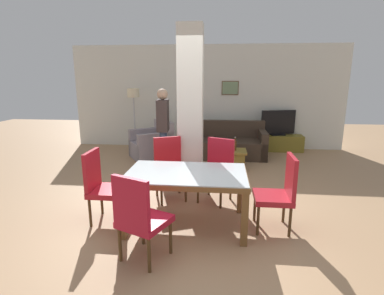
{
  "coord_description": "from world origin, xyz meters",
  "views": [
    {
      "loc": [
        0.44,
        -3.59,
        1.91
      ],
      "look_at": [
        0.0,
        0.72,
        0.87
      ],
      "focal_mm": 28.0,
      "sensor_mm": 36.0,
      "label": 1
    }
  ],
  "objects_px": {
    "dining_chair_head_left": "(102,184)",
    "bottle": "(235,145)",
    "coffee_table": "(232,159)",
    "floor_lamp": "(134,99)",
    "armchair": "(153,145)",
    "dining_table": "(186,183)",
    "standing_person": "(163,124)",
    "dining_chair_far_right": "(217,168)",
    "dining_chair_far_left": "(169,166)",
    "dining_chair_head_right": "(280,190)",
    "tv_screen": "(278,123)",
    "dining_chair_near_left": "(140,216)",
    "tv_stand": "(277,143)",
    "sofa": "(226,145)"
  },
  "relations": [
    {
      "from": "dining_chair_near_left",
      "to": "standing_person",
      "type": "distance_m",
      "value": 3.29
    },
    {
      "from": "dining_table",
      "to": "standing_person",
      "type": "xyz_separation_m",
      "value": [
        -0.77,
        2.39,
        0.38
      ]
    },
    {
      "from": "tv_stand",
      "to": "floor_lamp",
      "type": "distance_m",
      "value": 3.87
    },
    {
      "from": "coffee_table",
      "to": "dining_chair_head_right",
      "type": "bearing_deg",
      "value": -78.39
    },
    {
      "from": "dining_chair_far_right",
      "to": "floor_lamp",
      "type": "bearing_deg",
      "value": -30.49
    },
    {
      "from": "dining_chair_far_right",
      "to": "dining_chair_far_left",
      "type": "height_order",
      "value": "same"
    },
    {
      "from": "dining_chair_head_left",
      "to": "armchair",
      "type": "distance_m",
      "value": 3.21
    },
    {
      "from": "dining_chair_head_right",
      "to": "armchair",
      "type": "distance_m",
      "value": 3.98
    },
    {
      "from": "dining_chair_near_left",
      "to": "bottle",
      "type": "height_order",
      "value": "dining_chair_near_left"
    },
    {
      "from": "dining_chair_head_left",
      "to": "tv_stand",
      "type": "xyz_separation_m",
      "value": [
        2.99,
        4.2,
        -0.31
      ]
    },
    {
      "from": "coffee_table",
      "to": "tv_screen",
      "type": "distance_m",
      "value": 2.17
    },
    {
      "from": "floor_lamp",
      "to": "standing_person",
      "type": "height_order",
      "value": "standing_person"
    },
    {
      "from": "coffee_table",
      "to": "floor_lamp",
      "type": "height_order",
      "value": "floor_lamp"
    },
    {
      "from": "dining_chair_far_left",
      "to": "armchair",
      "type": "height_order",
      "value": "dining_chair_far_left"
    },
    {
      "from": "dining_chair_far_left",
      "to": "tv_screen",
      "type": "relative_size",
      "value": 1.09
    },
    {
      "from": "dining_chair_far_right",
      "to": "standing_person",
      "type": "xyz_separation_m",
      "value": [
        -1.14,
        1.52,
        0.44
      ]
    },
    {
      "from": "dining_chair_head_left",
      "to": "bottle",
      "type": "relative_size",
      "value": 3.39
    },
    {
      "from": "sofa",
      "to": "coffee_table",
      "type": "relative_size",
      "value": 3.22
    },
    {
      "from": "tv_stand",
      "to": "tv_screen",
      "type": "height_order",
      "value": "tv_screen"
    },
    {
      "from": "dining_chair_far_right",
      "to": "dining_chair_head_right",
      "type": "height_order",
      "value": "same"
    },
    {
      "from": "sofa",
      "to": "tv_stand",
      "type": "bearing_deg",
      "value": -153.02
    },
    {
      "from": "dining_chair_near_left",
      "to": "dining_chair_head_right",
      "type": "bearing_deg",
      "value": 52.71
    },
    {
      "from": "armchair",
      "to": "tv_stand",
      "type": "xyz_separation_m",
      "value": [
        3.06,
        1.0,
        -0.09
      ]
    },
    {
      "from": "coffee_table",
      "to": "standing_person",
      "type": "bearing_deg",
      "value": -176.13
    },
    {
      "from": "sofa",
      "to": "armchair",
      "type": "xyz_separation_m",
      "value": [
        -1.73,
        -0.33,
        0.01
      ]
    },
    {
      "from": "dining_chair_far_left",
      "to": "armchair",
      "type": "relative_size",
      "value": 0.82
    },
    {
      "from": "sofa",
      "to": "floor_lamp",
      "type": "xyz_separation_m",
      "value": [
        -2.36,
        0.38,
        1.05
      ]
    },
    {
      "from": "dining_table",
      "to": "dining_chair_far_right",
      "type": "distance_m",
      "value": 0.94
    },
    {
      "from": "sofa",
      "to": "dining_chair_head_left",
      "type": "bearing_deg",
      "value": 64.7
    },
    {
      "from": "tv_stand",
      "to": "tv_screen",
      "type": "xyz_separation_m",
      "value": [
        -0.0,
        0.0,
        0.52
      ]
    },
    {
      "from": "armchair",
      "to": "tv_stand",
      "type": "bearing_deg",
      "value": -104.64
    },
    {
      "from": "bottle",
      "to": "dining_chair_far_left",
      "type": "bearing_deg",
      "value": -124.37
    },
    {
      "from": "dining_table",
      "to": "sofa",
      "type": "height_order",
      "value": "sofa"
    },
    {
      "from": "dining_chair_far_left",
      "to": "tv_stand",
      "type": "bearing_deg",
      "value": -147.21
    },
    {
      "from": "dining_chair_head_right",
      "to": "floor_lamp",
      "type": "height_order",
      "value": "floor_lamp"
    },
    {
      "from": "tv_stand",
      "to": "standing_person",
      "type": "distance_m",
      "value": 3.29
    },
    {
      "from": "armchair",
      "to": "floor_lamp",
      "type": "bearing_deg",
      "value": 9.12
    },
    {
      "from": "dining_chair_far_right",
      "to": "dining_chair_far_left",
      "type": "bearing_deg",
      "value": 21.86
    },
    {
      "from": "dining_chair_far_right",
      "to": "tv_stand",
      "type": "bearing_deg",
      "value": -90.4
    },
    {
      "from": "tv_screen",
      "to": "dining_chair_far_left",
      "type": "bearing_deg",
      "value": 40.11
    },
    {
      "from": "dining_chair_far_right",
      "to": "standing_person",
      "type": "distance_m",
      "value": 1.96
    },
    {
      "from": "dining_chair_far_left",
      "to": "dining_chair_head_left",
      "type": "bearing_deg",
      "value": 26.89
    },
    {
      "from": "sofa",
      "to": "armchair",
      "type": "bearing_deg",
      "value": 10.7
    },
    {
      "from": "dining_table",
      "to": "dining_chair_near_left",
      "type": "bearing_deg",
      "value": -113.91
    },
    {
      "from": "armchair",
      "to": "dining_chair_head_left",
      "type": "bearing_deg",
      "value": 148.39
    },
    {
      "from": "dining_chair_far_left",
      "to": "standing_person",
      "type": "relative_size",
      "value": 0.58
    },
    {
      "from": "dining_chair_near_left",
      "to": "dining_chair_far_left",
      "type": "distance_m",
      "value": 1.74
    },
    {
      "from": "floor_lamp",
      "to": "armchair",
      "type": "bearing_deg",
      "value": -48.09
    },
    {
      "from": "sofa",
      "to": "tv_stand",
      "type": "xyz_separation_m",
      "value": [
        1.33,
        0.67,
        -0.08
      ]
    },
    {
      "from": "dining_table",
      "to": "dining_chair_far_right",
      "type": "relative_size",
      "value": 1.59
    }
  ]
}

